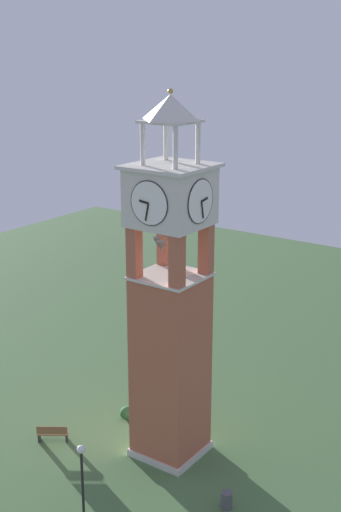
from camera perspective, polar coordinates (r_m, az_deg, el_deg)
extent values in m
plane|color=#476B3D|center=(35.88, 0.00, -16.06)|extent=(80.00, 80.00, 0.00)
cube|color=#AD5B42|center=(33.56, 0.00, -9.36)|extent=(2.94, 2.94, 9.34)
cube|color=beige|center=(35.78, 0.00, -15.82)|extent=(3.14, 3.14, 0.35)
cube|color=black|center=(36.02, -1.99, -13.77)|extent=(1.10, 0.04, 2.20)
cylinder|color=beige|center=(35.32, -2.01, -11.82)|extent=(1.10, 0.04, 1.10)
cube|color=#AD5B42|center=(32.97, -0.50, 1.21)|extent=(0.56, 0.56, 2.51)
cube|color=#AD5B42|center=(31.14, -3.05, 0.23)|extent=(0.56, 0.56, 2.51)
cube|color=#AD5B42|center=(31.69, 3.00, 0.53)|extent=(0.56, 0.56, 2.51)
cube|color=#AD5B42|center=(29.79, 0.55, -0.53)|extent=(0.56, 0.56, 2.51)
cube|color=beige|center=(31.74, 0.00, -1.68)|extent=(3.10, 3.10, 0.12)
cone|color=#4C4C51|center=(30.77, -0.79, 0.85)|extent=(0.51, 0.51, 0.42)
cone|color=#4C4C51|center=(30.78, 0.80, 0.85)|extent=(0.59, 0.59, 0.54)
cone|color=#4C4C51|center=(31.58, 1.04, 1.28)|extent=(0.39, 0.39, 0.54)
cone|color=#4C4C51|center=(31.89, -0.08, 1.44)|extent=(0.37, 0.37, 0.37)
cone|color=#4C4C51|center=(31.49, -1.13, 1.23)|extent=(0.42, 0.42, 0.41)
cube|color=beige|center=(30.74, 0.00, 4.98)|extent=(3.18, 3.18, 2.63)
cylinder|color=white|center=(31.67, -2.39, 5.33)|extent=(2.00, 0.05, 2.00)
torus|color=black|center=(31.67, -2.39, 5.33)|extent=(2.02, 0.06, 2.02)
cube|color=black|center=(31.89, -2.21, 5.48)|extent=(0.51, 0.03, 0.16)
cube|color=black|center=(31.85, -2.38, 4.68)|extent=(0.22, 0.03, 0.79)
cylinder|color=white|center=(29.86, 2.54, 4.60)|extent=(2.00, 0.05, 2.00)
torus|color=black|center=(29.86, 2.54, 4.60)|extent=(2.02, 0.06, 2.02)
cube|color=black|center=(30.02, 2.89, 4.74)|extent=(0.51, 0.03, 0.16)
cube|color=black|center=(29.98, 2.71, 3.89)|extent=(0.22, 0.03, 0.79)
cylinder|color=white|center=(32.04, 1.67, 5.47)|extent=(0.05, 2.00, 2.00)
torus|color=black|center=(32.04, 1.67, 5.47)|extent=(0.06, 2.02, 2.02)
cube|color=black|center=(32.21, 1.36, 5.60)|extent=(0.03, 0.51, 0.16)
cube|color=black|center=(32.21, 1.60, 4.82)|extent=(0.03, 0.22, 0.79)
cylinder|color=white|center=(29.46, -1.81, 4.44)|extent=(0.05, 2.00, 2.00)
torus|color=black|center=(29.46, -1.81, 4.44)|extent=(0.06, 2.02, 2.02)
cube|color=black|center=(29.56, -2.26, 4.55)|extent=(0.03, 0.51, 0.16)
cube|color=black|center=(29.55, -2.00, 3.70)|extent=(0.03, 0.22, 0.79)
cube|color=beige|center=(30.48, 0.00, 7.54)|extent=(3.54, 3.54, 0.16)
cylinder|color=beige|center=(31.54, -0.39, 9.69)|extent=(0.22, 0.22, 1.83)
cylinder|color=beige|center=(30.14, -2.35, 9.34)|extent=(0.22, 0.22, 1.83)
cylinder|color=beige|center=(30.56, 2.32, 9.44)|extent=(0.22, 0.22, 1.83)
cylinder|color=beige|center=(29.12, 0.42, 9.08)|extent=(0.22, 0.22, 1.83)
cube|color=beige|center=(30.21, 0.00, 11.23)|extent=(2.19, 2.19, 0.12)
pyramid|color=beige|center=(30.16, 0.00, 12.39)|extent=(2.19, 2.19, 1.11)
sphere|color=#B79338|center=(30.11, 0.00, 13.67)|extent=(0.24, 0.24, 0.24)
cube|color=brown|center=(36.96, -9.84, -14.43)|extent=(1.27, 1.57, 0.06)
cube|color=brown|center=(36.66, -9.92, -14.21)|extent=(0.94, 1.35, 0.44)
cube|color=#2D2D33|center=(37.22, -10.95, -14.68)|extent=(0.37, 0.29, 0.42)
cube|color=#2D2D33|center=(36.97, -8.69, -14.80)|extent=(0.37, 0.29, 0.42)
cylinder|color=black|center=(30.88, -7.38, -18.64)|extent=(0.12, 0.12, 3.30)
sphere|color=silver|center=(29.85, -7.52, -15.79)|extent=(0.36, 0.36, 0.36)
cylinder|color=#4C4C51|center=(32.11, 4.72, -19.73)|extent=(0.52, 0.52, 0.80)
ellipsoid|color=#28562D|center=(38.48, -3.67, -12.99)|extent=(0.80, 0.80, 0.71)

